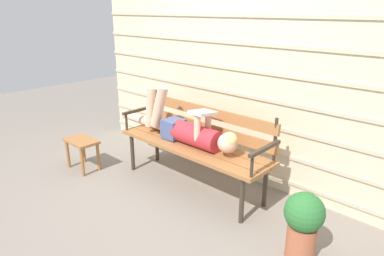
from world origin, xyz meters
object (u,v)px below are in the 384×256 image
(park_bench, at_px, (197,139))
(reclining_person, at_px, (185,129))
(footstool, at_px, (82,146))
(potted_plant, at_px, (303,222))

(park_bench, xyz_separation_m, reclining_person, (-0.10, -0.07, 0.11))
(reclining_person, height_order, footstool, reclining_person)
(park_bench, bearing_deg, reclining_person, -144.51)
(park_bench, height_order, potted_plant, park_bench)
(park_bench, relative_size, reclining_person, 0.99)
(park_bench, height_order, footstool, park_bench)
(reclining_person, bearing_deg, park_bench, 35.49)
(park_bench, distance_m, reclining_person, 0.17)
(footstool, bearing_deg, reclining_person, 27.11)
(footstool, bearing_deg, park_bench, 27.85)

